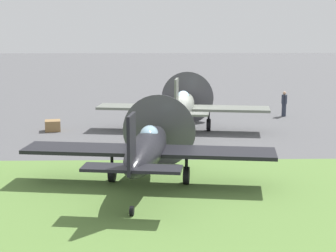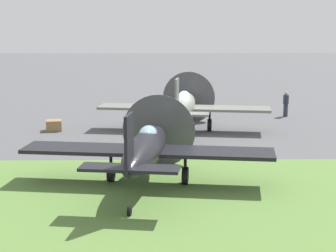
{
  "view_description": "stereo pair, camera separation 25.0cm",
  "coord_description": "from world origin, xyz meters",
  "px_view_note": "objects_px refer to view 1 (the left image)",
  "views": [
    {
      "loc": [
        -1.71,
        -32.12,
        6.54
      ],
      "look_at": [
        -1.03,
        -5.36,
        1.41
      ],
      "focal_mm": 59.31,
      "sensor_mm": 36.0,
      "label": 1
    },
    {
      "loc": [
        -1.46,
        -32.13,
        6.54
      ],
      "look_at": [
        -1.03,
        -5.36,
        1.41
      ],
      "focal_mm": 59.31,
      "sensor_mm": 36.0,
      "label": 2
    }
  ],
  "objects_px": {
    "airplane_wingman": "(147,148)",
    "ground_crew_chief": "(284,103)",
    "supply_crate": "(53,126)",
    "airplane_lead": "(182,106)"
  },
  "relations": [
    {
      "from": "airplane_lead",
      "to": "supply_crate",
      "type": "distance_m",
      "value": 7.86
    },
    {
      "from": "airplane_lead",
      "to": "supply_crate",
      "type": "relative_size",
      "value": 11.53
    },
    {
      "from": "airplane_wingman",
      "to": "ground_crew_chief",
      "type": "bearing_deg",
      "value": 68.27
    },
    {
      "from": "airplane_lead",
      "to": "airplane_wingman",
      "type": "distance_m",
      "value": 11.11
    },
    {
      "from": "ground_crew_chief",
      "to": "supply_crate",
      "type": "relative_size",
      "value": 1.92
    },
    {
      "from": "supply_crate",
      "to": "ground_crew_chief",
      "type": "bearing_deg",
      "value": 17.58
    },
    {
      "from": "ground_crew_chief",
      "to": "supply_crate",
      "type": "bearing_deg",
      "value": 102.64
    },
    {
      "from": "airplane_lead",
      "to": "ground_crew_chief",
      "type": "height_order",
      "value": "airplane_lead"
    },
    {
      "from": "airplane_lead",
      "to": "airplane_wingman",
      "type": "bearing_deg",
      "value": -91.85
    },
    {
      "from": "supply_crate",
      "to": "airplane_lead",
      "type": "bearing_deg",
      "value": -2.72
    }
  ]
}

